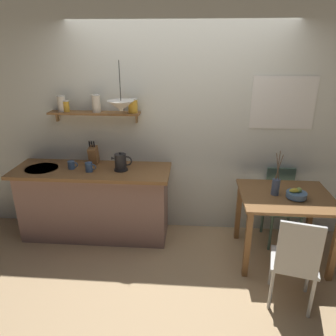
# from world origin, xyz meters

# --- Properties ---
(ground_plane) EXTENTS (14.00, 14.00, 0.00)m
(ground_plane) POSITION_xyz_m (0.00, 0.00, 0.00)
(ground_plane) COLOR tan
(back_wall) EXTENTS (6.80, 0.11, 2.70)m
(back_wall) POSITION_xyz_m (0.20, 0.65, 1.35)
(back_wall) COLOR silver
(back_wall) RESTS_ON ground_plane
(kitchen_counter) EXTENTS (1.83, 0.63, 0.89)m
(kitchen_counter) POSITION_xyz_m (-1.00, 0.32, 0.45)
(kitchen_counter) COLOR gray
(kitchen_counter) RESTS_ON ground_plane
(wall_shelf) EXTENTS (1.06, 0.20, 0.33)m
(wall_shelf) POSITION_xyz_m (-0.95, 0.49, 1.56)
(wall_shelf) COLOR brown
(dining_table) EXTENTS (0.94, 0.80, 0.77)m
(dining_table) POSITION_xyz_m (1.17, 0.02, 0.65)
(dining_table) COLOR brown
(dining_table) RESTS_ON ground_plane
(dining_chair_near) EXTENTS (0.47, 0.46, 0.92)m
(dining_chair_near) POSITION_xyz_m (1.08, -0.72, 0.50)
(dining_chair_near) COLOR silver
(dining_chair_near) RESTS_ON ground_plane
(dining_chair_far) EXTENTS (0.40, 0.45, 0.88)m
(dining_chair_far) POSITION_xyz_m (1.24, 0.42, 0.50)
(dining_chair_far) COLOR #4C6B5B
(dining_chair_far) RESTS_ON ground_plane
(fruit_bowl) EXTENTS (0.20, 0.20, 0.12)m
(fruit_bowl) POSITION_xyz_m (1.24, -0.05, 0.82)
(fruit_bowl) COLOR #51759E
(fruit_bowl) RESTS_ON dining_table
(twig_vase) EXTENTS (0.08, 0.08, 0.48)m
(twig_vase) POSITION_xyz_m (1.04, 0.02, 0.87)
(twig_vase) COLOR #475675
(twig_vase) RESTS_ON dining_table
(electric_kettle) EXTENTS (0.24, 0.16, 0.22)m
(electric_kettle) POSITION_xyz_m (-0.64, 0.29, 0.99)
(electric_kettle) COLOR black
(electric_kettle) RESTS_ON kitchen_counter
(knife_block) EXTENTS (0.09, 0.17, 0.30)m
(knife_block) POSITION_xyz_m (-1.02, 0.47, 1.01)
(knife_block) COLOR #9E6B3D
(knife_block) RESTS_ON kitchen_counter
(coffee_mug_by_sink) EXTENTS (0.12, 0.08, 0.09)m
(coffee_mug_by_sink) POSITION_xyz_m (-1.23, 0.29, 0.94)
(coffee_mug_by_sink) COLOR #3D5B89
(coffee_mug_by_sink) RESTS_ON kitchen_counter
(coffee_mug_spare) EXTENTS (0.13, 0.08, 0.11)m
(coffee_mug_spare) POSITION_xyz_m (-1.00, 0.22, 0.95)
(coffee_mug_spare) COLOR #3D5B89
(coffee_mug_spare) RESTS_ON kitchen_counter
(pendant_lamp) EXTENTS (0.29, 0.29, 0.52)m
(pendant_lamp) POSITION_xyz_m (-0.61, 0.30, 1.63)
(pendant_lamp) COLOR black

